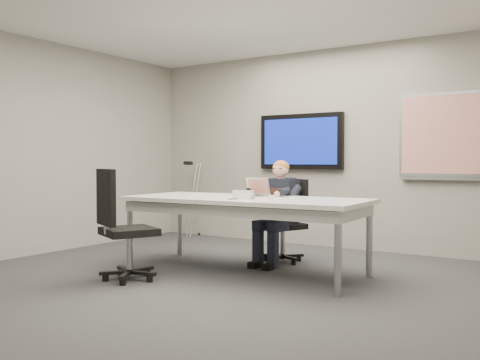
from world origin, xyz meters
The scene contains 13 objects.
floor centered at (0.00, 0.00, 0.00)m, with size 6.00×6.00×0.02m, color #323235.
wall_back centered at (0.00, 3.00, 1.40)m, with size 6.00×0.02×2.80m, color gray.
wall_left centered at (-3.00, 0.00, 1.40)m, with size 0.02×6.00×2.80m, color gray.
conference_table centered at (-0.13, 0.87, 0.73)m, with size 2.70×1.22×0.82m.
tv_display centered at (-0.50, 2.95, 1.50)m, with size 1.30×0.09×0.80m.
whiteboard centered at (1.55, 2.97, 1.53)m, with size 1.25×0.08×1.10m.
office_chair_far centered at (-0.05, 1.66, 0.31)m, with size 0.63×0.63×1.00m.
office_chair_near centered at (-0.94, -0.14, 0.36)m, with size 0.72×0.72×1.14m.
seated_person centered at (-0.07, 1.43, 0.49)m, with size 0.40×0.69×1.23m.
crutch centered at (-2.34, 2.78, 0.62)m, with size 0.17×0.36×1.24m, color #A9ABB1, non-canonical shape.
laptop centered at (-0.15, 1.10, 0.87)m, with size 0.30×0.28×0.21m.
name_tent centered at (-0.03, 0.67, 0.87)m, with size 0.23×0.06×0.09m, color silver, non-canonical shape.
pen centered at (-0.07, 0.55, 0.82)m, with size 0.01×0.01×0.12m, color black.
Camera 1 is at (3.00, -4.02, 1.21)m, focal length 40.00 mm.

